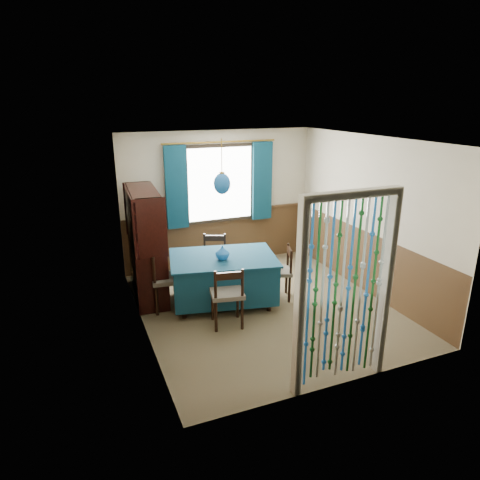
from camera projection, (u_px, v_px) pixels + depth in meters
name	position (u px, v px, depth m)	size (l,w,h in m)	color
floor	(264.00, 307.00, 6.52)	(4.00, 4.00, 0.00)	brown
ceiling	(267.00, 139.00, 5.74)	(4.00, 4.00, 0.00)	silver
wall_back	(219.00, 199.00, 7.89)	(3.60, 3.60, 0.00)	#C1B79D
wall_front	(350.00, 281.00, 4.37)	(3.60, 3.60, 0.00)	#C1B79D
wall_left	(139.00, 244.00, 5.49)	(4.00, 4.00, 0.00)	#C1B79D
wall_right	(368.00, 216.00, 6.77)	(4.00, 4.00, 0.00)	#C1B79D
wainscot_back	(220.00, 238.00, 8.11)	(3.60, 3.60, 0.00)	#49311B
wainscot_front	(343.00, 344.00, 4.62)	(3.60, 3.60, 0.00)	#49311B
wainscot_left	(144.00, 296.00, 5.73)	(4.00, 4.00, 0.00)	#49311B
wainscot_right	(363.00, 260.00, 7.01)	(4.00, 4.00, 0.00)	#49311B
window	(220.00, 184.00, 7.75)	(1.32, 0.12, 1.42)	black
doorway	(345.00, 296.00, 4.49)	(1.16, 0.12, 2.18)	silver
dining_table	(223.00, 276.00, 6.53)	(1.77, 1.39, 0.76)	#0E3449
chair_near	(227.00, 294.00, 5.85)	(0.51, 0.50, 0.89)	black
chair_far	(214.00, 259.00, 7.18)	(0.55, 0.54, 0.86)	black
chair_left	(165.00, 279.00, 6.33)	(0.49, 0.51, 0.90)	black
chair_right	(280.00, 271.00, 6.69)	(0.52, 0.53, 0.85)	black
sideboard	(147.00, 260.00, 6.73)	(0.54, 1.35, 1.73)	black
pendant_lamp	(222.00, 183.00, 6.07)	(0.24, 0.24, 0.78)	olive
vase_table	(222.00, 253.00, 6.30)	(0.19, 0.19, 0.20)	#16569C
bowl_shelf	(151.00, 227.00, 6.36)	(0.19, 0.19, 0.05)	beige
vase_sideboard	(145.00, 232.00, 6.92)	(0.18, 0.18, 0.19)	beige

